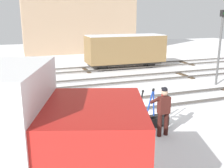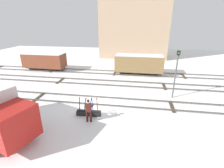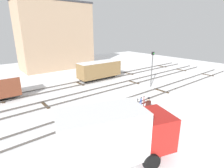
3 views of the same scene
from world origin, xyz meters
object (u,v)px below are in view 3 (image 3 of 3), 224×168
object	(u,v)px
switch_lever_frame	(138,111)
freight_car_back_track	(99,70)
rail_worker	(148,106)
signal_post	(152,66)
delivery_truck	(115,134)

from	to	relation	value
switch_lever_frame	freight_car_back_track	distance (m)	11.29
rail_worker	signal_post	world-z (taller)	signal_post
delivery_truck	freight_car_back_track	world-z (taller)	delivery_truck
signal_post	freight_car_back_track	xyz separation A→B (m)	(-3.12, 6.53, -1.12)
delivery_truck	switch_lever_frame	bearing A→B (deg)	49.21
delivery_truck	signal_post	bearing A→B (deg)	49.61
delivery_truck	signal_post	xyz separation A→B (m)	(11.77, 7.15, 0.86)
freight_car_back_track	rail_worker	bearing A→B (deg)	-105.77
signal_post	rail_worker	bearing A→B (deg)	-142.99
switch_lever_frame	signal_post	xyz separation A→B (m)	(6.69, 4.11, 2.32)
freight_car_back_track	delivery_truck	bearing A→B (deg)	-121.81
rail_worker	signal_post	distance (m)	8.23
switch_lever_frame	rail_worker	xyz separation A→B (m)	(0.25, -0.74, 0.70)
rail_worker	switch_lever_frame	bearing A→B (deg)	105.92
switch_lever_frame	freight_car_back_track	bearing A→B (deg)	68.76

